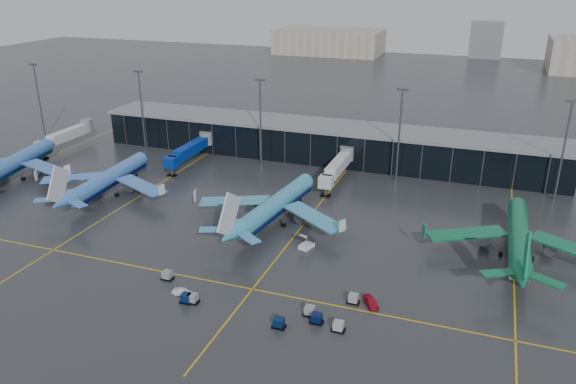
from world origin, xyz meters
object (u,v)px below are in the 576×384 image
(airliner_klm_near, at_px, (276,194))
(airliner_klm_west, at_px, (13,154))
(airliner_arkefly, at_px, (109,169))
(service_van_red, at_px, (371,301))
(mobile_airstair, at_px, (306,244))
(service_van_white, at_px, (183,292))
(baggage_carts, at_px, (266,306))
(airliner_aer_lingus, at_px, (521,224))

(airliner_klm_near, bearing_deg, airliner_klm_west, -175.13)
(airliner_arkefly, bearing_deg, service_van_red, -24.59)
(airliner_klm_west, distance_m, service_van_red, 110.72)
(mobile_airstair, height_order, service_van_white, mobile_airstair)
(baggage_carts, relative_size, service_van_white, 9.83)
(airliner_klm_near, distance_m, service_van_white, 36.14)
(service_van_red, bearing_deg, airliner_klm_west, 130.74)
(airliner_klm_near, relative_size, baggage_carts, 1.19)
(airliner_arkefly, height_order, service_van_white, airliner_arkefly)
(airliner_klm_west, xyz_separation_m, service_van_red, (106.51, -29.61, -6.15))
(service_van_red, bearing_deg, service_van_white, 160.71)
(airliner_arkefly, distance_m, mobile_airstair, 59.08)
(service_van_white, bearing_deg, airliner_arkefly, 47.48)
(service_van_red, bearing_deg, airliner_arkefly, 125.17)
(airliner_klm_near, distance_m, baggage_carts, 36.82)
(airliner_arkefly, bearing_deg, baggage_carts, -35.54)
(airliner_arkefly, bearing_deg, mobile_airstair, -15.46)
(airliner_klm_near, relative_size, service_van_white, 11.66)
(airliner_arkefly, distance_m, airliner_aer_lingus, 98.74)
(airliner_klm_near, xyz_separation_m, service_van_white, (-4.39, -35.35, -6.12))
(airliner_klm_west, xyz_separation_m, airliner_klm_near, (78.56, -2.58, -0.14))
(baggage_carts, bearing_deg, airliner_aer_lingus, 41.64)
(airliner_aer_lingus, bearing_deg, mobile_airstair, -164.04)
(airliner_aer_lingus, distance_m, baggage_carts, 54.76)
(baggage_carts, distance_m, service_van_red, 18.28)
(baggage_carts, xyz_separation_m, service_van_white, (-15.67, -0.81, -0.14))
(baggage_carts, height_order, service_van_red, baggage_carts)
(mobile_airstair, xyz_separation_m, service_van_red, (17.21, -16.65, -0.04))
(airliner_klm_near, bearing_deg, airliner_arkefly, -175.47)
(airliner_aer_lingus, xyz_separation_m, service_van_white, (-56.36, -36.98, -6.04))
(baggage_carts, height_order, service_van_white, baggage_carts)
(airliner_klm_near, bearing_deg, service_van_white, -90.32)
(airliner_klm_near, bearing_deg, airliner_aer_lingus, 8.56)
(baggage_carts, distance_m, mobile_airstair, 24.16)
(service_van_red, bearing_deg, airliner_klm_near, 102.24)
(service_van_white, bearing_deg, service_van_red, -76.84)
(airliner_arkefly, bearing_deg, airliner_aer_lingus, -3.59)
(airliner_arkefly, relative_size, service_van_white, 11.38)
(mobile_airstair, bearing_deg, baggage_carts, -73.20)
(baggage_carts, bearing_deg, mobile_airstair, 91.28)
(airliner_arkefly, relative_size, mobile_airstair, 11.66)
(mobile_airstair, height_order, service_van_red, mobile_airstair)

